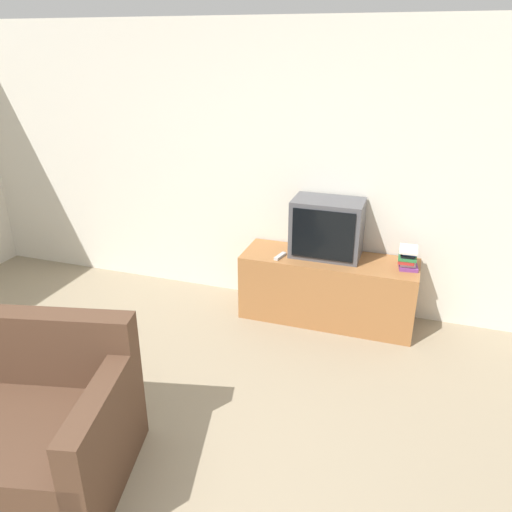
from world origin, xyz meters
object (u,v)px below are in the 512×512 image
Objects in this scene: book_stack at (408,258)px; remote_on_stand at (280,256)px; television at (327,228)px; tv_stand at (327,289)px.

book_stack is 1.32× the size of remote_on_stand.
television reaches higher than book_stack.
tv_stand is 0.57m from television.
television is at bearing 176.44° from book_stack.
book_stack is (0.71, -0.04, -0.17)m from television.
television is 2.75× the size of book_stack.
remote_on_stand is (-0.42, -0.12, 0.32)m from tv_stand.
tv_stand is 0.77m from book_stack.
book_stack is at bearing 7.44° from remote_on_stand.
book_stack reaches higher than tv_stand.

